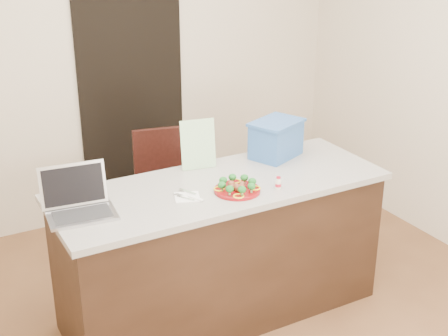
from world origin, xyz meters
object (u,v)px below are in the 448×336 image
island (221,249)px  napkin (187,197)px  blue_box (276,139)px  yogurt_bottle (278,184)px  plate (237,190)px  laptop (78,201)px  chair (168,185)px

island → napkin: bearing=-162.4°
napkin → blue_box: 0.87m
island → yogurt_bottle: yogurt_bottle is taller
blue_box → napkin: bearing=177.9°
plate → laptop: 0.92m
island → yogurt_bottle: 0.60m
chair → plate: bearing=-79.2°
island → chair: 0.92m
island → chair: chair is taller
plate → blue_box: blue_box is taller
plate → blue_box: bearing=36.0°
island → napkin: napkin is taller
chair → yogurt_bottle: bearing=-67.5°
island → blue_box: 0.83m
yogurt_bottle → blue_box: 0.54m
yogurt_bottle → plate: bearing=161.1°
chair → blue_box: bearing=-42.8°
blue_box → chair: (-0.49, 0.70, -0.50)m
island → plate: size_ratio=7.50×
plate → chair: (0.02, 1.07, -0.38)m
blue_box → island: bearing=179.4°
laptop → island: bearing=4.0°
blue_box → chair: size_ratio=0.43×
island → plate: (0.03, -0.15, 0.47)m
laptop → blue_box: size_ratio=0.93×
napkin → blue_box: bearing=20.7°
plate → napkin: bearing=167.2°
plate → yogurt_bottle: bearing=-18.9°
island → plate: plate is taller
laptop → plate: bearing=-5.4°
chair → island: bearing=-81.0°
yogurt_bottle → island: bearing=138.7°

